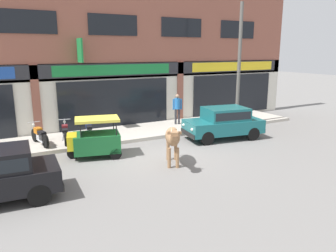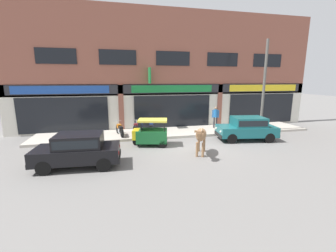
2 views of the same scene
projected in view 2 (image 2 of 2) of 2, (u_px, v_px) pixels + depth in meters
The scene contains 12 objects.
ground_plane at pixel (196, 148), 12.42m from camera, with size 90.00×90.00×0.00m, color slate.
sidewalk at pixel (178, 132), 15.91m from camera, with size 19.00×2.95×0.16m, color #B7AFA3.
shop_building at pixel (172, 74), 16.74m from camera, with size 23.00×1.40×8.69m.
cow at pixel (201, 135), 11.14m from camera, with size 1.20×1.98×1.61m.
car_0 at pixel (247, 127), 13.92m from camera, with size 3.78×2.14×1.46m.
car_1 at pixel (78, 149), 9.62m from camera, with size 3.69×1.82×1.46m.
auto_rickshaw at pixel (151, 134), 12.82m from camera, with size 2.13×1.53×1.52m.
motorcycle_0 at pixel (120, 129), 14.56m from camera, with size 0.61×1.79×0.88m.
motorcycle_1 at pixel (136, 129), 14.74m from camera, with size 0.63×1.80×0.88m.
motorcycle_2 at pixel (151, 128), 15.08m from camera, with size 0.62×1.80×0.88m.
pedestrian at pixel (216, 115), 16.62m from camera, with size 0.47×0.32×1.60m.
utility_pole at pixel (264, 86), 15.44m from camera, with size 0.18×0.18×6.20m, color #595651.
Camera 2 is at (-4.22, -11.25, 3.72)m, focal length 24.00 mm.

